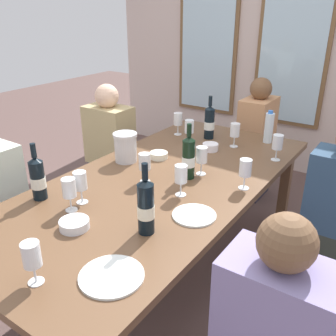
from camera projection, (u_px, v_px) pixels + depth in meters
name	position (u px, v px, depth m)	size (l,w,h in m)	color
ground_plane	(162.00, 280.00, 2.47)	(12.00, 12.00, 0.00)	brown
back_wall_with_windows	(296.00, 30.00, 3.60)	(4.26, 0.10, 2.90)	beige
dining_table	(161.00, 190.00, 2.20)	(1.06, 2.27, 0.74)	brown
white_plate_0	(112.00, 276.00, 1.40)	(0.25, 0.25, 0.01)	white
white_plate_1	(194.00, 215.00, 1.80)	(0.22, 0.22, 0.01)	white
metal_pitcher	(126.00, 147.00, 2.39)	(0.16, 0.16, 0.19)	silver
wine_bottle_0	(189.00, 157.00, 2.15)	(0.08, 0.08, 0.33)	black
wine_bottle_1	(146.00, 206.00, 1.62)	(0.08, 0.08, 0.34)	black
wine_bottle_2	(209.00, 122.00, 2.79)	(0.08, 0.08, 0.33)	black
wine_bottle_3	(38.00, 178.00, 1.92)	(0.08, 0.08, 0.31)	black
tasting_bowl_0	(210.00, 147.00, 2.59)	(0.11, 0.11, 0.05)	white
tasting_bowl_1	(159.00, 155.00, 2.47)	(0.12, 0.12, 0.04)	white
tasting_bowl_2	(74.00, 224.00, 1.70)	(0.14, 0.14, 0.04)	white
water_bottle	(269.00, 128.00, 2.71)	(0.06, 0.06, 0.24)	white
wine_glass_0	(245.00, 169.00, 2.02)	(0.07, 0.07, 0.17)	white
wine_glass_1	(69.00, 189.00, 1.80)	(0.07, 0.07, 0.17)	white
wine_glass_2	(278.00, 143.00, 2.39)	(0.07, 0.07, 0.17)	white
wine_glass_3	(145.00, 163.00, 2.10)	(0.07, 0.07, 0.17)	white
wine_glass_4	(202.00, 156.00, 2.20)	(0.07, 0.07, 0.17)	white
wine_glass_5	(178.00, 120.00, 2.87)	(0.07, 0.07, 0.17)	white
wine_glass_6	(189.00, 128.00, 2.70)	(0.07, 0.07, 0.17)	white
wine_glass_7	(181.00, 175.00, 1.95)	(0.07, 0.07, 0.17)	white
wine_glass_8	(235.00, 131.00, 2.62)	(0.07, 0.07, 0.17)	white
wine_glass_9	(32.00, 257.00, 1.33)	(0.07, 0.07, 0.17)	white
wine_glass_10	(80.00, 181.00, 1.87)	(0.07, 0.07, 0.17)	white
seated_person_0	(111.00, 153.00, 3.13)	(0.38, 0.24, 1.11)	#2A3543
seated_person_4	(255.00, 142.00, 3.38)	(0.24, 0.38, 1.11)	#312E3F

